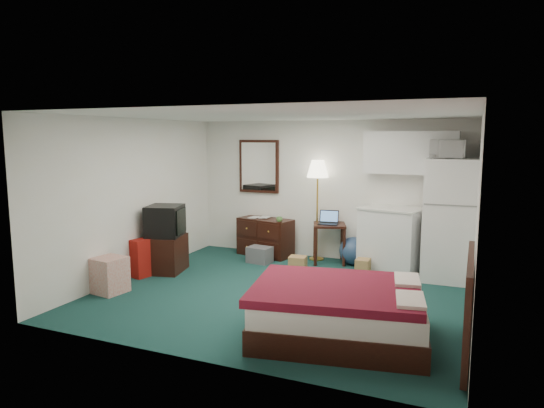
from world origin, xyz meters
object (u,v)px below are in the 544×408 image
at_px(fridge, 450,220).
at_px(bed, 339,312).
at_px(floor_lamp, 317,210).
at_px(tv_stand, 165,254).
at_px(kitchen_counter, 391,239).
at_px(desk, 329,243).
at_px(suitcase, 143,258).
at_px(dresser, 265,237).

distance_m(fridge, bed, 3.07).
xyz_separation_m(floor_lamp, tv_stand, (-2.07, -1.72, -0.60)).
bearing_deg(kitchen_counter, bed, -78.02).
distance_m(floor_lamp, desk, 0.63).
xyz_separation_m(floor_lamp, suitcase, (-2.22, -2.09, -0.60)).
xyz_separation_m(floor_lamp, kitchen_counter, (1.35, -0.14, -0.39)).
xyz_separation_m(dresser, fridge, (3.24, -0.28, 0.59)).
bearing_deg(dresser, tv_stand, -110.76).
bearing_deg(suitcase, fridge, 35.20).
distance_m(floor_lamp, fridge, 2.29).
bearing_deg(dresser, bed, -41.01).
relative_size(floor_lamp, fridge, 0.96).
bearing_deg(bed, fridge, 60.87).
bearing_deg(kitchen_counter, fridge, -0.96).
bearing_deg(desk, tv_stand, -164.73).
relative_size(dresser, floor_lamp, 0.57).
bearing_deg(floor_lamp, tv_stand, -140.27).
distance_m(fridge, tv_stand, 4.59).
bearing_deg(kitchen_counter, floor_lamp, -172.74).
relative_size(desk, kitchen_counter, 0.68).
bearing_deg(dresser, kitchen_counter, 11.76).
xyz_separation_m(desk, tv_stand, (-2.34, -1.60, -0.05)).
relative_size(floor_lamp, kitchen_counter, 1.76).
bearing_deg(tv_stand, desk, 21.90).
bearing_deg(tv_stand, dresser, 43.64).
distance_m(floor_lamp, kitchen_counter, 1.41).
xyz_separation_m(fridge, suitcase, (-4.48, -1.72, -0.64)).
relative_size(dresser, fridge, 0.54).
bearing_deg(desk, floor_lamp, 136.70).
relative_size(dresser, kitchen_counter, 1.00).
bearing_deg(dresser, suitcase, -108.78).
xyz_separation_m(tv_stand, suitcase, (-0.15, -0.37, 0.00)).
relative_size(floor_lamp, tv_stand, 2.76).
relative_size(dresser, tv_stand, 1.57).
distance_m(kitchen_counter, bed, 3.07).
bearing_deg(bed, dresser, 115.84).
height_order(kitchen_counter, suitcase, kitchen_counter).
relative_size(tv_stand, suitcase, 1.08).
height_order(floor_lamp, bed, floor_lamp).
bearing_deg(floor_lamp, suitcase, -136.73).
xyz_separation_m(dresser, suitcase, (-1.25, -2.01, -0.05)).
distance_m(dresser, suitcase, 2.36).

